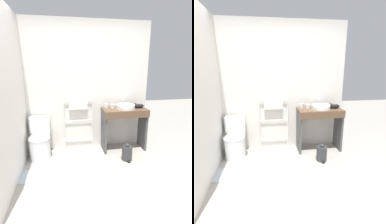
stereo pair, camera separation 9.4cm
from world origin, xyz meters
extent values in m
plane|color=#A8A399|center=(0.00, 0.00, 0.00)|extent=(12.00, 12.00, 0.00)
cube|color=silver|center=(0.00, 1.62, 1.25)|extent=(2.55, 0.12, 2.50)
cube|color=silver|center=(-1.21, 0.78, 1.25)|extent=(0.12, 2.31, 2.50)
cylinder|color=white|center=(-0.91, 1.20, 0.20)|extent=(0.37, 0.37, 0.40)
cylinder|color=white|center=(-0.91, 1.20, 0.41)|extent=(0.38, 0.38, 0.02)
cube|color=white|center=(-0.91, 1.44, 0.57)|extent=(0.37, 0.15, 0.34)
cylinder|color=silver|center=(-0.91, 1.44, 0.75)|extent=(0.05, 0.05, 0.01)
cylinder|color=white|center=(-0.45, 1.53, 0.52)|extent=(0.02, 0.02, 1.04)
cylinder|color=white|center=(0.12, 1.53, 0.52)|extent=(0.02, 0.02, 1.04)
cylinder|color=white|center=(-0.17, 1.53, 0.19)|extent=(0.57, 0.02, 0.02)
cylinder|color=white|center=(-0.17, 1.53, 0.59)|extent=(0.57, 0.02, 0.02)
cylinder|color=white|center=(-0.17, 1.53, 1.00)|extent=(0.57, 0.02, 0.02)
cube|color=silver|center=(-0.17, 1.50, 0.92)|extent=(0.37, 0.04, 0.18)
cube|color=brown|center=(0.72, 1.32, 0.84)|extent=(0.86, 0.46, 0.03)
cube|color=brown|center=(0.72, 1.10, 0.77)|extent=(0.86, 0.02, 0.10)
cube|color=#4C4C4F|center=(0.31, 1.32, 0.41)|extent=(0.04, 0.39, 0.82)
cube|color=#4C4C4F|center=(1.13, 1.32, 0.41)|extent=(0.04, 0.39, 0.82)
cylinder|color=white|center=(0.74, 1.31, 0.90)|extent=(0.36, 0.36, 0.08)
cylinder|color=silver|center=(0.74, 1.31, 0.93)|extent=(0.30, 0.30, 0.01)
cylinder|color=silver|center=(0.74, 1.51, 0.93)|extent=(0.02, 0.02, 0.15)
cylinder|color=silver|center=(0.74, 1.47, 1.00)|extent=(0.02, 0.09, 0.02)
cylinder|color=silver|center=(0.38, 1.44, 0.90)|extent=(0.08, 0.08, 0.09)
cylinder|color=silver|center=(0.50, 1.39, 0.90)|extent=(0.08, 0.08, 0.08)
cylinder|color=black|center=(1.01, 1.31, 0.90)|extent=(0.14, 0.08, 0.08)
cone|color=black|center=(1.11, 1.31, 0.90)|extent=(0.05, 0.07, 0.07)
cube|color=black|center=(0.98, 1.40, 0.90)|extent=(0.05, 0.10, 0.06)
cylinder|color=#333335|center=(0.65, 0.87, 0.13)|extent=(0.19, 0.19, 0.27)
sphere|color=#333335|center=(0.65, 0.87, 0.28)|extent=(0.08, 0.08, 0.08)
cube|color=black|center=(0.65, 0.76, 0.01)|extent=(0.05, 0.04, 0.02)
cube|color=#B2BCCC|center=(-0.92, 0.66, 0.01)|extent=(0.56, 0.36, 0.01)
camera|label=1|loc=(-0.42, -1.85, 1.68)|focal=28.00mm
camera|label=2|loc=(-0.32, -1.87, 1.68)|focal=28.00mm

